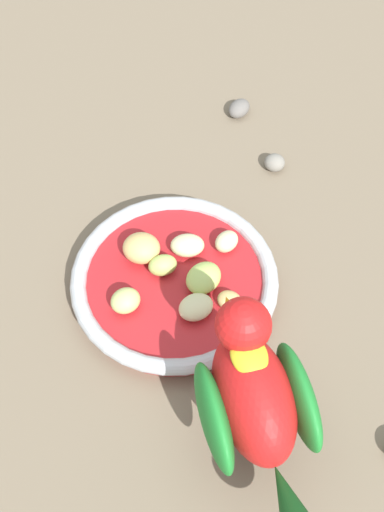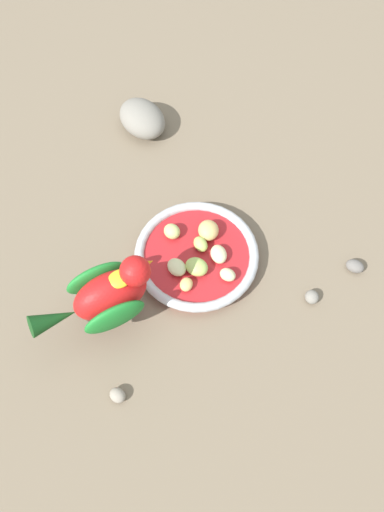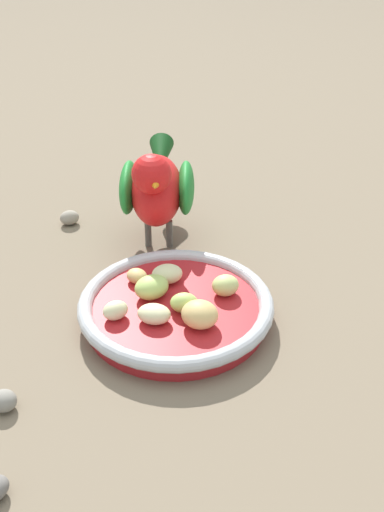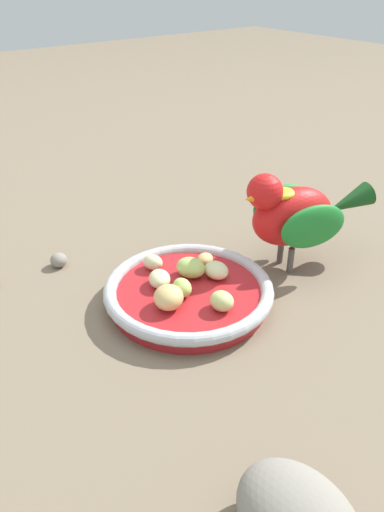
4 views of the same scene
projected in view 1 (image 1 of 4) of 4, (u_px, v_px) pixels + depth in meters
ground_plane at (180, 298)px, 0.68m from camera, size 4.00×4.00×0.00m
feeding_bowl at (175, 282)px, 0.67m from camera, size 0.21×0.21×0.03m
apple_piece_0 at (227, 241)px, 0.68m from camera, size 0.03×0.03×0.02m
apple_piece_1 at (203, 278)px, 0.65m from camera, size 0.05×0.04×0.02m
apple_piece_2 at (163, 265)px, 0.66m from camera, size 0.03×0.03×0.02m
apple_piece_3 at (141, 248)px, 0.67m from camera, size 0.05×0.05×0.03m
apple_piece_4 at (187, 245)px, 0.68m from camera, size 0.04×0.04×0.02m
apple_piece_5 at (229, 301)px, 0.65m from camera, size 0.03×0.03×0.02m
apple_piece_6 at (125, 301)px, 0.64m from camera, size 0.03×0.03×0.02m
apple_piece_7 at (198, 306)px, 0.64m from camera, size 0.03×0.03×0.02m
parrot at (255, 399)px, 0.53m from camera, size 0.11×0.20×0.14m
pebble_1 at (275, 163)px, 0.77m from camera, size 0.03×0.03×0.02m
pebble_2 at (239, 108)px, 0.82m from camera, size 0.04×0.03×0.02m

